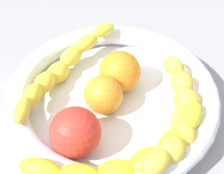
{
  "coord_description": "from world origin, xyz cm",
  "views": [
    {
      "loc": [
        29.71,
        11.82,
        41.46
      ],
      "look_at": [
        0.0,
        0.0,
        7.8
      ],
      "focal_mm": 49.86,
      "sensor_mm": 36.0,
      "label": 1
    }
  ],
  "objects": [
    {
      "name": "banana_draped_left",
      "position": [
        10.63,
        6.35,
        7.7
      ],
      "size": [
        18.72,
        19.25,
        4.58
      ],
      "color": "yellow",
      "rests_on": "fruit_bowl"
    },
    {
      "name": "fruit_bowl",
      "position": [
        0.0,
        0.0,
        5.66
      ],
      "size": [
        32.34,
        32.34,
        5.15
      ],
      "color": "white",
      "rests_on": "kitchen_counter"
    },
    {
      "name": "banana_arching_top",
      "position": [
        -0.82,
        -9.1,
        7.68
      ],
      "size": [
        25.42,
        7.92,
        5.36
      ],
      "color": "yellow",
      "rests_on": "fruit_bowl"
    },
    {
      "name": "tomato_red",
      "position": [
        9.63,
        -1.29,
        8.21
      ],
      "size": [
        6.81,
        6.81,
        6.81
      ],
      "primitive_type": "sphere",
      "color": "red",
      "rests_on": "fruit_bowl"
    },
    {
      "name": "banana_draped_right",
      "position": [
        1.69,
        10.64,
        7.91
      ],
      "size": [
        21.77,
        8.9,
        5.59
      ],
      "color": "yellow",
      "rests_on": "fruit_bowl"
    },
    {
      "name": "orange_front",
      "position": [
        -3.33,
        0.42,
        8.07
      ],
      "size": [
        6.54,
        6.54,
        6.54
      ],
      "primitive_type": "sphere",
      "color": "orange",
      "rests_on": "fruit_bowl"
    },
    {
      "name": "kitchen_counter",
      "position": [
        0.0,
        0.0,
        1.5
      ],
      "size": [
        120.0,
        120.0,
        3.0
      ],
      "primitive_type": "cube",
      "color": "gray",
      "rests_on": "ground"
    },
    {
      "name": "orange_mid_left",
      "position": [
        1.83,
        -0.64,
        7.71
      ],
      "size": [
        5.83,
        5.83,
        5.83
      ],
      "primitive_type": "sphere",
      "color": "orange",
      "rests_on": "fruit_bowl"
    }
  ]
}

